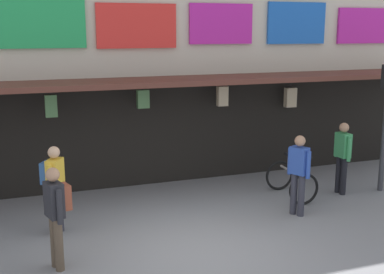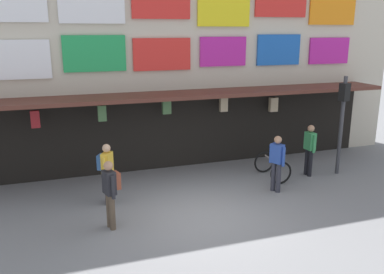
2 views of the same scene
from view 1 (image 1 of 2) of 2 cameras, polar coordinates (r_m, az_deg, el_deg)
name	(u,v)px [view 1 (image 1 of 2)]	position (r m, az deg, el deg)	size (l,w,h in m)	color
ground_plane	(195,250)	(8.91, 0.36, -12.82)	(80.00, 80.00, 0.00)	slate
shopfront	(131,21)	(12.46, -7.01, 13.05)	(18.00, 2.60, 8.00)	beige
bicycle_parked	(291,181)	(11.61, 11.26, -4.91)	(0.74, 1.17, 1.05)	black
pedestrian_in_yellow	(299,171)	(10.41, 12.06, -3.78)	(0.35, 0.49, 1.68)	#2D2D38
pedestrian_in_purple	(54,183)	(9.62, -15.42, -5.07)	(0.46, 0.48, 1.68)	#2D2D38
pedestrian_in_black	(56,210)	(8.22, -15.22, -8.05)	(0.42, 0.51, 1.68)	brown
pedestrian_in_blue	(342,154)	(12.02, 16.78, -1.87)	(0.23, 0.53, 1.68)	black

